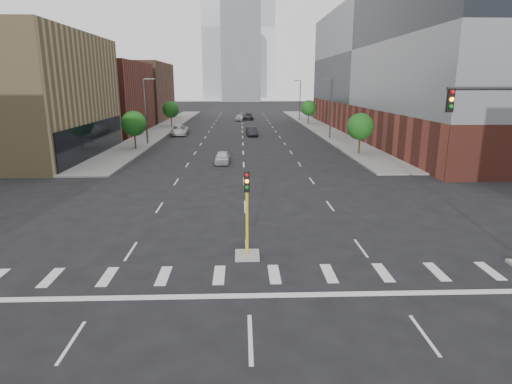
{
  "coord_description": "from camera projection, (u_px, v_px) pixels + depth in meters",
  "views": [
    {
      "loc": [
        -0.26,
        -10.84,
        8.41
      ],
      "look_at": [
        0.56,
        12.34,
        2.5
      ],
      "focal_mm": 30.0,
      "sensor_mm": 36.0,
      "label": 1
    }
  ],
  "objects": [
    {
      "name": "building_left_far_b",
      "position": [
        123.0,
        92.0,
        99.14
      ],
      "size": [
        20.0,
        24.0,
        13.0
      ],
      "primitive_type": "cube",
      "color": "brown",
      "rests_on": "ground"
    },
    {
      "name": "car_distant",
      "position": [
        240.0,
        117.0,
        98.59
      ],
      "size": [
        2.29,
        4.65,
        1.53
      ],
      "primitive_type": "imported",
      "rotation": [
        0.0,
        0.0,
        -0.11
      ],
      "color": "#A5A5A9",
      "rests_on": "ground"
    },
    {
      "name": "car_far_left",
      "position": [
        179.0,
        130.0,
        70.97
      ],
      "size": [
        2.98,
        5.94,
        1.61
      ],
      "primitive_type": "imported",
      "rotation": [
        0.0,
        0.0,
        0.05
      ],
      "color": "#BCBCBC",
      "rests_on": "ground"
    },
    {
      "name": "median_traffic_signal",
      "position": [
        247.0,
        239.0,
        21.03
      ],
      "size": [
        1.2,
        1.2,
        4.4
      ],
      "color": "#999993",
      "rests_on": "ground"
    },
    {
      "name": "building_right_main",
      "position": [
        425.0,
        67.0,
        68.98
      ],
      "size": [
        24.0,
        70.0,
        22.0
      ],
      "color": "brown",
      "rests_on": "ground"
    },
    {
      "name": "tree_right_far",
      "position": [
        309.0,
        108.0,
        89.7
      ],
      "size": [
        3.2,
        3.2,
        4.85
      ],
      "color": "#382619",
      "rests_on": "ground"
    },
    {
      "name": "sidewalk_right_far",
      "position": [
        318.0,
        127.0,
        84.74
      ],
      "size": [
        5.0,
        92.0,
        0.15
      ],
      "primitive_type": "cube",
      "color": "gray",
      "rests_on": "ground"
    },
    {
      "name": "tree_right_near",
      "position": [
        360.0,
        127.0,
        50.96
      ],
      "size": [
        3.2,
        3.2,
        4.85
      ],
      "color": "#382619",
      "rests_on": "ground"
    },
    {
      "name": "ground",
      "position": [
        252.0,
        378.0,
        12.59
      ],
      "size": [
        400.0,
        400.0,
        0.0
      ],
      "primitive_type": "plane",
      "color": "black",
      "rests_on": "ground"
    },
    {
      "name": "sidewalk_left_far",
      "position": [
        166.0,
        127.0,
        83.72
      ],
      "size": [
        5.0,
        92.0,
        0.15
      ],
      "primitive_type": "cube",
      "color": "gray",
      "rests_on": "ground"
    },
    {
      "name": "streetlight_left",
      "position": [
        146.0,
        108.0,
        59.31
      ],
      "size": [
        1.6,
        0.22,
        9.07
      ],
      "color": "#2D2D30",
      "rests_on": "ground"
    },
    {
      "name": "building_left_mid",
      "position": [
        2.0,
        96.0,
        48.66
      ],
      "size": [
        20.0,
        24.0,
        14.0
      ],
      "primitive_type": "cube",
      "color": "#907951",
      "rests_on": "ground"
    },
    {
      "name": "tower_mid",
      "position": [
        241.0,
        53.0,
        200.83
      ],
      "size": [
        18.0,
        18.0,
        44.0
      ],
      "primitive_type": "cube",
      "color": "slate",
      "rests_on": "ground"
    },
    {
      "name": "tower_right",
      "position": [
        257.0,
        29.0,
        254.83
      ],
      "size": [
        20.0,
        20.0,
        80.0
      ],
      "primitive_type": "cube",
      "color": "#B2B7BC",
      "rests_on": "ground"
    },
    {
      "name": "streetlight_right_b",
      "position": [
        300.0,
        98.0,
        98.96
      ],
      "size": [
        1.6,
        0.22,
        9.07
      ],
      "color": "#2D2D30",
      "rests_on": "ground"
    },
    {
      "name": "tree_left_near",
      "position": [
        134.0,
        124.0,
        54.85
      ],
      "size": [
        3.2,
        3.2,
        4.85
      ],
      "color": "#382619",
      "rests_on": "ground"
    },
    {
      "name": "building_left_far_a",
      "position": [
        84.0,
        98.0,
        74.08
      ],
      "size": [
        20.0,
        22.0,
        12.0
      ],
      "primitive_type": "cube",
      "color": "brown",
      "rests_on": "ground"
    },
    {
      "name": "car_mid_right",
      "position": [
        252.0,
        131.0,
        70.09
      ],
      "size": [
        2.05,
        4.69,
        1.5
      ],
      "primitive_type": "imported",
      "rotation": [
        0.0,
        0.0,
        0.1
      ],
      "color": "black",
      "rests_on": "ground"
    },
    {
      "name": "tower_left",
      "position": [
        225.0,
        29.0,
        216.72
      ],
      "size": [
        22.0,
        22.0,
        70.0
      ],
      "primitive_type": "cube",
      "color": "#B2B7BC",
      "rests_on": "ground"
    },
    {
      "name": "car_deep_right",
      "position": [
        249.0,
        116.0,
        101.49
      ],
      "size": [
        2.14,
        5.16,
        1.49
      ],
      "primitive_type": "imported",
      "rotation": [
        0.0,
        0.0,
        0.01
      ],
      "color": "black",
      "rests_on": "ground"
    },
    {
      "name": "streetlight_right_a",
      "position": [
        330.0,
        106.0,
        65.07
      ],
      "size": [
        1.6,
        0.22,
        9.07
      ],
      "color": "#2D2D30",
      "rests_on": "ground"
    },
    {
      "name": "car_near_left",
      "position": [
        222.0,
        157.0,
        46.04
      ],
      "size": [
        1.65,
        3.96,
        1.34
      ],
      "primitive_type": "imported",
      "rotation": [
        0.0,
        0.0,
        -0.02
      ],
      "color": "silver",
      "rests_on": "ground"
    },
    {
      "name": "tree_left_far",
      "position": [
        171.0,
        110.0,
        83.9
      ],
      "size": [
        3.2,
        3.2,
        4.85
      ],
      "color": "#382619",
      "rests_on": "ground"
    }
  ]
}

